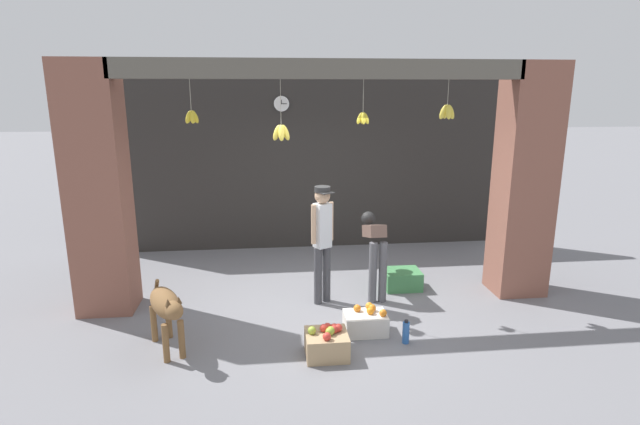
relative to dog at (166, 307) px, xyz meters
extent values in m
plane|color=slate|center=(1.84, 0.93, -0.53)|extent=(60.00, 60.00, 0.00)
cube|color=#2D2B28|center=(1.84, 3.68, 1.07)|extent=(6.96, 0.12, 3.21)
cube|color=brown|center=(-0.99, 1.23, 1.07)|extent=(0.70, 0.60, 3.21)
cube|color=brown|center=(4.67, 1.23, 1.07)|extent=(0.70, 0.60, 3.21)
cube|color=#5B564C|center=(1.84, 1.05, 2.55)|extent=(5.06, 0.24, 0.24)
cylinder|color=#B2AD99|center=(0.25, 1.04, 2.25)|extent=(0.01, 0.01, 0.37)
ellipsoid|color=yellow|center=(0.29, 1.04, 1.99)|extent=(0.11, 0.06, 0.17)
ellipsoid|color=yellow|center=(0.26, 1.08, 1.99)|extent=(0.08, 0.11, 0.18)
ellipsoid|color=yellow|center=(0.22, 1.07, 1.99)|extent=(0.10, 0.09, 0.18)
ellipsoid|color=yellow|center=(0.22, 1.02, 1.99)|extent=(0.10, 0.09, 0.18)
ellipsoid|color=yellow|center=(0.26, 1.00, 1.99)|extent=(0.08, 0.11, 0.18)
cylinder|color=#B2AD99|center=(1.33, 1.07, 2.16)|extent=(0.01, 0.01, 0.55)
ellipsoid|color=yellow|center=(1.38, 1.07, 1.79)|extent=(0.14, 0.08, 0.22)
ellipsoid|color=yellow|center=(1.33, 1.12, 1.79)|extent=(0.08, 0.14, 0.22)
ellipsoid|color=yellow|center=(1.27, 1.07, 1.79)|extent=(0.14, 0.08, 0.22)
ellipsoid|color=yellow|center=(1.33, 1.02, 1.79)|extent=(0.08, 0.14, 0.22)
cylinder|color=#B2AD99|center=(2.36, 1.10, 2.23)|extent=(0.01, 0.01, 0.41)
ellipsoid|color=yellow|center=(2.40, 1.10, 1.96)|extent=(0.11, 0.06, 0.16)
ellipsoid|color=yellow|center=(2.36, 1.14, 1.96)|extent=(0.06, 0.11, 0.16)
ellipsoid|color=yellow|center=(2.32, 1.10, 1.96)|extent=(0.11, 0.06, 0.16)
ellipsoid|color=yellow|center=(2.36, 1.05, 1.96)|extent=(0.06, 0.11, 0.16)
cylinder|color=#B2AD99|center=(3.44, 1.05, 2.28)|extent=(0.01, 0.01, 0.31)
ellipsoid|color=yellow|center=(3.49, 1.05, 2.03)|extent=(0.13, 0.07, 0.20)
ellipsoid|color=yellow|center=(3.44, 1.10, 2.03)|extent=(0.07, 0.13, 0.20)
ellipsoid|color=yellow|center=(3.39, 1.05, 2.03)|extent=(0.13, 0.07, 0.20)
ellipsoid|color=yellow|center=(3.44, 1.00, 2.03)|extent=(0.07, 0.13, 0.20)
ellipsoid|color=brown|center=(-0.02, 0.04, 0.03)|extent=(0.55, 0.76, 0.28)
cylinder|color=brown|center=(0.17, -0.17, -0.32)|extent=(0.07, 0.07, 0.44)
cylinder|color=brown|center=(0.02, -0.24, -0.32)|extent=(0.07, 0.07, 0.44)
cylinder|color=brown|center=(-0.06, 0.32, -0.32)|extent=(0.07, 0.07, 0.44)
cylinder|color=brown|center=(-0.21, 0.25, -0.32)|extent=(0.07, 0.07, 0.44)
ellipsoid|color=brown|center=(0.14, -0.31, 0.09)|extent=(0.27, 0.31, 0.19)
cone|color=brown|center=(0.19, -0.29, 0.20)|extent=(0.06, 0.06, 0.08)
cone|color=brown|center=(0.09, -0.33, 0.20)|extent=(0.06, 0.06, 0.08)
cylinder|color=brown|center=(-0.18, 0.40, 0.06)|extent=(0.13, 0.22, 0.29)
cylinder|color=#424247|center=(1.91, 1.15, -0.14)|extent=(0.11, 0.11, 0.80)
cylinder|color=#424247|center=(1.79, 1.09, -0.14)|extent=(0.11, 0.11, 0.80)
cube|color=silver|center=(1.85, 1.12, 0.56)|extent=(0.26, 0.24, 0.60)
cylinder|color=tan|center=(1.97, 1.19, 0.60)|extent=(0.06, 0.06, 0.53)
cylinder|color=tan|center=(1.73, 1.05, 0.60)|extent=(0.06, 0.06, 0.53)
sphere|color=tan|center=(1.85, 1.12, 0.96)|extent=(0.21, 0.21, 0.21)
cylinder|color=#2D2D2D|center=(1.85, 1.12, 1.05)|extent=(0.21, 0.21, 0.07)
cube|color=#2D2D2D|center=(1.90, 1.03, 1.02)|extent=(0.21, 0.18, 0.01)
cylinder|color=#56565B|center=(2.53, 1.06, -0.11)|extent=(0.11, 0.11, 0.85)
cylinder|color=#56565B|center=(2.67, 1.06, -0.11)|extent=(0.11, 0.11, 0.85)
cube|color=brown|center=(2.60, 1.35, 0.39)|extent=(0.23, 0.63, 0.32)
sphere|color=black|center=(2.60, 1.75, 0.47)|extent=(0.21, 0.21, 0.21)
cube|color=silver|center=(2.27, 0.19, -0.41)|extent=(0.50, 0.37, 0.24)
sphere|color=orange|center=(2.34, 0.32, -0.25)|extent=(0.09, 0.09, 0.09)
sphere|color=orange|center=(2.32, 0.18, -0.25)|extent=(0.09, 0.09, 0.09)
sphere|color=orange|center=(2.18, 0.27, -0.25)|extent=(0.09, 0.09, 0.09)
sphere|color=orange|center=(2.36, 0.26, -0.25)|extent=(0.09, 0.09, 0.09)
sphere|color=orange|center=(2.46, 0.11, -0.25)|extent=(0.09, 0.09, 0.09)
cube|color=tan|center=(1.74, -0.29, -0.40)|extent=(0.46, 0.43, 0.26)
sphere|color=#99B238|center=(1.78, -0.30, -0.23)|extent=(0.09, 0.09, 0.09)
sphere|color=#99B238|center=(1.77, -0.33, -0.23)|extent=(0.09, 0.09, 0.09)
sphere|color=red|center=(1.82, -0.28, -0.23)|extent=(0.09, 0.09, 0.09)
sphere|color=red|center=(1.76, -0.21, -0.23)|extent=(0.09, 0.09, 0.09)
sphere|color=red|center=(1.83, -0.23, -0.23)|extent=(0.09, 0.09, 0.09)
sphere|color=red|center=(1.71, -0.23, -0.23)|extent=(0.09, 0.09, 0.09)
sphere|color=red|center=(1.87, -0.25, -0.23)|extent=(0.09, 0.09, 0.09)
sphere|color=red|center=(1.72, -0.43, -0.23)|extent=(0.09, 0.09, 0.09)
sphere|color=#99B238|center=(1.58, -0.28, -0.23)|extent=(0.09, 0.09, 0.09)
cube|color=#42844C|center=(3.07, 1.50, -0.40)|extent=(0.52, 0.42, 0.27)
cylinder|color=#2D60AD|center=(2.68, -0.11, -0.41)|extent=(0.08, 0.08, 0.26)
cylinder|color=black|center=(2.68, -0.11, -0.26)|extent=(0.04, 0.04, 0.03)
cylinder|color=black|center=(1.42, 3.62, 2.07)|extent=(0.28, 0.01, 0.28)
cylinder|color=white|center=(1.42, 3.60, 2.07)|extent=(0.26, 0.02, 0.26)
cube|color=black|center=(1.42, 3.59, 2.10)|extent=(0.01, 0.01, 0.07)
cube|color=black|center=(1.46, 3.59, 2.07)|extent=(0.10, 0.01, 0.01)
camera|label=1|loc=(1.13, -5.20, 2.32)|focal=28.00mm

